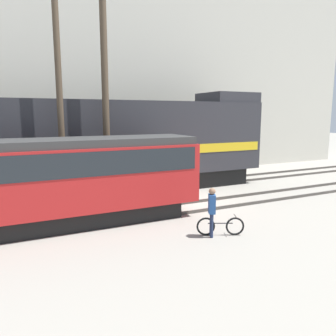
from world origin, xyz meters
TOP-DOWN VIEW (x-y plane):
  - ground_plane at (0.00, 0.00)m, footprint 120.00×120.00m
  - track_near at (0.00, -1.04)m, footprint 60.00×1.50m
  - track_far at (0.00, 3.49)m, footprint 60.00×1.50m
  - building_backdrop at (0.00, 10.90)m, footprint 39.83×6.00m
  - freight_locomotive at (-3.37, 3.49)m, footprint 19.55×3.04m
  - streetcar at (-6.52, -1.04)m, footprint 11.78×2.54m
  - bicycle at (-1.04, -4.49)m, footprint 1.60×0.81m
  - person at (-1.41, -4.47)m, footprint 0.35×0.42m
  - utility_pole_left at (-5.61, 1.23)m, footprint 0.27×0.27m
  - utility_pole_center at (-3.59, 1.23)m, footprint 0.31×0.31m

SIDE VIEW (x-z plane):
  - ground_plane at x=0.00m, z-range 0.00..0.00m
  - track_near at x=0.00m, z-range 0.00..0.14m
  - track_far at x=0.00m, z-range 0.00..0.14m
  - bicycle at x=-1.04m, z-range -0.03..0.71m
  - person at x=-1.41m, z-range 0.20..1.98m
  - streetcar at x=-6.52m, z-range 0.25..3.65m
  - freight_locomotive at x=-3.37m, z-range -0.18..5.44m
  - utility_pole_left at x=-5.61m, z-range 0.00..9.35m
  - utility_pole_center at x=-3.59m, z-range 0.00..9.67m
  - building_backdrop at x=0.00m, z-range 0.00..15.90m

